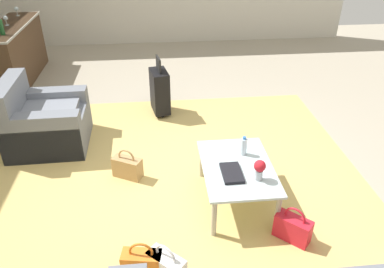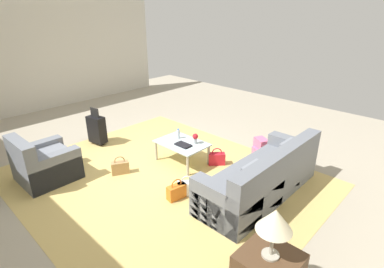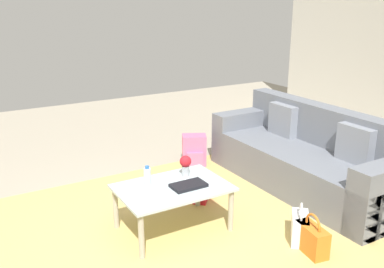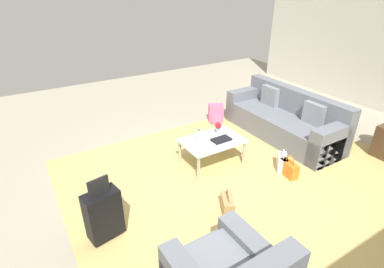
{
  "view_description": "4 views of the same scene",
  "coord_description": "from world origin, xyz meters",
  "px_view_note": "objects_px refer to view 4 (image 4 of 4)",
  "views": [
    {
      "loc": [
        -3.28,
        0.24,
        2.57
      ],
      "look_at": [
        -0.08,
        -0.09,
        0.63
      ],
      "focal_mm": 35.0,
      "sensor_mm": 36.0,
      "label": 1
    },
    {
      "loc": [
        -4.21,
        3.21,
        2.87
      ],
      "look_at": [
        -0.93,
        -0.24,
        0.85
      ],
      "focal_mm": 28.0,
      "sensor_mm": 36.0,
      "label": 2
    },
    {
      "loc": [
        1.24,
        2.63,
        2.04
      ],
      "look_at": [
        -0.45,
        -0.24,
        0.99
      ],
      "focal_mm": 40.0,
      "sensor_mm": 36.0,
      "label": 3
    },
    {
      "loc": [
        2.09,
        2.97,
        2.75
      ],
      "look_at": [
        0.0,
        -0.47,
        0.67
      ],
      "focal_mm": 28.0,
      "sensor_mm": 36.0,
      "label": 4
    }
  ],
  "objects_px": {
    "suitcase_black": "(103,214)",
    "backpack_pink": "(216,114)",
    "handbag_red": "(224,138)",
    "water_bottle": "(199,136)",
    "handbag_orange": "(289,168)",
    "couch": "(285,121)",
    "handbag_tan": "(227,205)",
    "handbag_white": "(282,162)",
    "flower_vase": "(218,127)",
    "coffee_table_book": "(221,139)",
    "coffee_table": "(212,143)"
  },
  "relations": [
    {
      "from": "couch",
      "to": "water_bottle",
      "type": "relative_size",
      "value": 11.74
    },
    {
      "from": "flower_vase",
      "to": "handbag_red",
      "type": "distance_m",
      "value": 0.6
    },
    {
      "from": "handbag_tan",
      "to": "backpack_pink",
      "type": "height_order",
      "value": "backpack_pink"
    },
    {
      "from": "couch",
      "to": "suitcase_black",
      "type": "height_order",
      "value": "couch"
    },
    {
      "from": "couch",
      "to": "handbag_tan",
      "type": "distance_m",
      "value": 2.61
    },
    {
      "from": "handbag_red",
      "to": "suitcase_black",
      "type": "bearing_deg",
      "value": 23.3
    },
    {
      "from": "backpack_pink",
      "to": "couch",
      "type": "bearing_deg",
      "value": 123.83
    },
    {
      "from": "handbag_orange",
      "to": "handbag_tan",
      "type": "distance_m",
      "value": 1.34
    },
    {
      "from": "water_bottle",
      "to": "couch",
      "type": "bearing_deg",
      "value": 180.0
    },
    {
      "from": "coffee_table",
      "to": "water_bottle",
      "type": "distance_m",
      "value": 0.27
    },
    {
      "from": "water_bottle",
      "to": "handbag_orange",
      "type": "xyz_separation_m",
      "value": [
        -1.02,
        1.03,
        -0.4
      ]
    },
    {
      "from": "coffee_table_book",
      "to": "suitcase_black",
      "type": "xyz_separation_m",
      "value": [
        2.12,
        0.62,
        -0.09
      ]
    },
    {
      "from": "coffee_table_book",
      "to": "handbag_red",
      "type": "xyz_separation_m",
      "value": [
        -0.44,
        -0.48,
        -0.32
      ]
    },
    {
      "from": "suitcase_black",
      "to": "handbag_red",
      "type": "bearing_deg",
      "value": -156.7
    },
    {
      "from": "handbag_orange",
      "to": "water_bottle",
      "type": "bearing_deg",
      "value": -45.25
    },
    {
      "from": "couch",
      "to": "coffee_table",
      "type": "bearing_deg",
      "value": 3.19
    },
    {
      "from": "couch",
      "to": "handbag_tan",
      "type": "height_order",
      "value": "couch"
    },
    {
      "from": "suitcase_black",
      "to": "backpack_pink",
      "type": "bearing_deg",
      "value": -146.39
    },
    {
      "from": "coffee_table",
      "to": "flower_vase",
      "type": "distance_m",
      "value": 0.32
    },
    {
      "from": "coffee_table",
      "to": "suitcase_black",
      "type": "distance_m",
      "value": 2.12
    },
    {
      "from": "handbag_white",
      "to": "handbag_orange",
      "type": "bearing_deg",
      "value": 75.17
    },
    {
      "from": "couch",
      "to": "coffee_table_book",
      "type": "bearing_deg",
      "value": 6.14
    },
    {
      "from": "handbag_white",
      "to": "handbag_orange",
      "type": "relative_size",
      "value": 1.0
    },
    {
      "from": "flower_vase",
      "to": "handbag_white",
      "type": "distance_m",
      "value": 1.18
    },
    {
      "from": "coffee_table_book",
      "to": "handbag_white",
      "type": "relative_size",
      "value": 0.87
    },
    {
      "from": "handbag_red",
      "to": "handbag_tan",
      "type": "height_order",
      "value": "same"
    },
    {
      "from": "handbag_white",
      "to": "couch",
      "type": "bearing_deg",
      "value": -137.78
    },
    {
      "from": "coffee_table",
      "to": "handbag_white",
      "type": "relative_size",
      "value": 2.76
    },
    {
      "from": "water_bottle",
      "to": "handbag_white",
      "type": "xyz_separation_m",
      "value": [
        -1.07,
        0.84,
        -0.4
      ]
    },
    {
      "from": "handbag_tan",
      "to": "backpack_pink",
      "type": "relative_size",
      "value": 0.89
    },
    {
      "from": "couch",
      "to": "backpack_pink",
      "type": "bearing_deg",
      "value": -56.17
    },
    {
      "from": "backpack_pink",
      "to": "handbag_orange",
      "type": "bearing_deg",
      "value": 85.47
    },
    {
      "from": "water_bottle",
      "to": "backpack_pink",
      "type": "bearing_deg",
      "value": -135.11
    },
    {
      "from": "handbag_orange",
      "to": "handbag_tan",
      "type": "relative_size",
      "value": 1.0
    },
    {
      "from": "suitcase_black",
      "to": "couch",
      "type": "bearing_deg",
      "value": -168.09
    },
    {
      "from": "suitcase_black",
      "to": "water_bottle",
      "type": "bearing_deg",
      "value": -156.04
    },
    {
      "from": "water_bottle",
      "to": "backpack_pink",
      "type": "height_order",
      "value": "water_bottle"
    },
    {
      "from": "water_bottle",
      "to": "flower_vase",
      "type": "distance_m",
      "value": 0.42
    },
    {
      "from": "coffee_table_book",
      "to": "handbag_white",
      "type": "distance_m",
      "value": 1.05
    },
    {
      "from": "suitcase_black",
      "to": "handbag_red",
      "type": "distance_m",
      "value": 2.8
    },
    {
      "from": "handbag_white",
      "to": "handbag_red",
      "type": "distance_m",
      "value": 1.18
    },
    {
      "from": "water_bottle",
      "to": "backpack_pink",
      "type": "distance_m",
      "value": 1.72
    },
    {
      "from": "handbag_red",
      "to": "couch",
      "type": "bearing_deg",
      "value": 166.16
    },
    {
      "from": "flower_vase",
      "to": "backpack_pink",
      "type": "xyz_separation_m",
      "value": [
        -0.78,
        -1.14,
        -0.36
      ]
    },
    {
      "from": "flower_vase",
      "to": "suitcase_black",
      "type": "distance_m",
      "value": 2.39
    },
    {
      "from": "coffee_table_book",
      "to": "handbag_white",
      "type": "xyz_separation_m",
      "value": [
        -0.75,
        0.66,
        -0.32
      ]
    },
    {
      "from": "coffee_table_book",
      "to": "couch",
      "type": "bearing_deg",
      "value": -174.29
    },
    {
      "from": "backpack_pink",
      "to": "handbag_tan",
      "type": "bearing_deg",
      "value": 57.82
    },
    {
      "from": "couch",
      "to": "handbag_white",
      "type": "relative_size",
      "value": 6.69
    },
    {
      "from": "water_bottle",
      "to": "handbag_red",
      "type": "bearing_deg",
      "value": -158.31
    }
  ]
}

